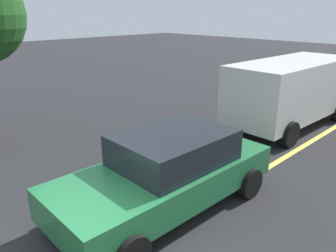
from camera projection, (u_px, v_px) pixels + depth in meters
The scene contains 3 objects.
lane_marking_centre at pixel (206, 205), 6.74m from camera, with size 28.00×0.16×0.01m, color #E0D14C.
white_van at pixel (291, 89), 11.03m from camera, with size 5.25×2.37×2.20m.
car_green_behind_van at pixel (167, 171), 6.46m from camera, with size 4.61×2.13×1.54m.
Camera 1 is at (-1.61, -3.64, 3.75)m, focal length 35.40 mm.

